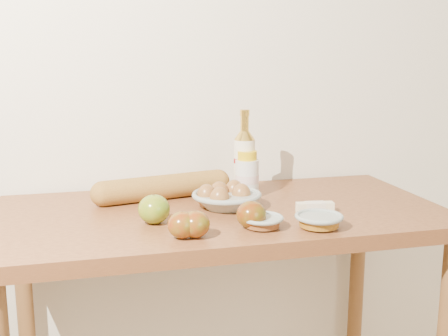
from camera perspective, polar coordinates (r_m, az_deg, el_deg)
The scene contains 13 objects.
back_wall at distance 1.79m, azimuth -2.87°, elevation 11.12°, with size 3.50×0.02×2.60m, color #EEE4CF.
table at distance 1.56m, azimuth -0.27°, elevation -8.56°, with size 1.20×0.60×0.90m.
bourbon_bottle at distance 1.65m, azimuth 2.08°, elevation 0.72°, with size 0.08×0.08×0.25m.
cream_bottle at distance 1.64m, azimuth 2.35°, elevation -0.79°, with size 0.09×0.09×0.14m.
egg_bowl at distance 1.53m, azimuth 0.18°, elevation -3.04°, with size 0.25×0.25×0.07m.
baguette at distance 1.63m, azimuth -6.21°, elevation -1.94°, with size 0.43×0.16×0.07m.
apple_yellowgreen at distance 1.40m, azimuth -7.12°, elevation -4.17°, with size 0.10×0.10×0.07m.
apple_redgreen_front at distance 1.29m, azimuth -4.25°, elevation -5.78°, with size 0.08×0.08×0.06m.
apple_redgreen_right at distance 1.36m, azimuth 2.80°, elevation -4.76°, with size 0.09×0.09×0.07m.
sugar_bowl at distance 1.36m, azimuth 3.90°, elevation -5.45°, with size 0.12×0.12×0.03m.
syrup_bowl at distance 1.38m, azimuth 9.62°, elevation -5.29°, with size 0.13×0.13×0.03m.
butter_stick at distance 1.51m, azimuth 9.22°, elevation -3.98°, with size 0.10×0.04×0.03m.
apple_extra at distance 1.29m, azimuth -2.95°, elevation -5.73°, with size 0.08×0.08×0.06m.
Camera 1 is at (-0.35, -0.24, 1.32)m, focal length 45.00 mm.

